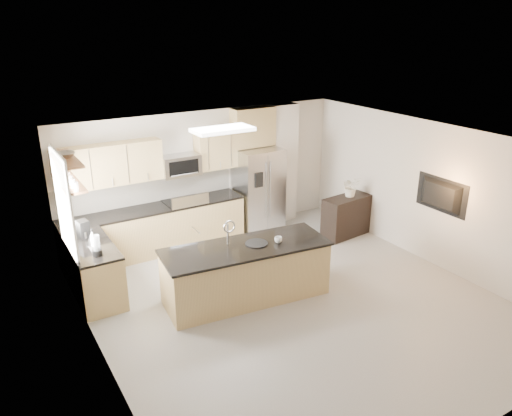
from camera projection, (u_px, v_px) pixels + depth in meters
floor at (294, 302)px, 8.02m from camera, size 6.50×6.50×0.00m
ceiling at (299, 144)px, 7.10m from camera, size 6.00×6.50×0.02m
wall_back at (204, 174)px, 10.17m from camera, size 6.00×0.02×2.60m
wall_front at (486, 337)px, 4.95m from camera, size 6.00×0.02×2.60m
wall_left at (97, 277)px, 6.12m from camera, size 0.02×6.50×2.60m
wall_right at (432, 194)px, 9.00m from camera, size 0.02×6.50×2.60m
back_counter at (155, 229)px, 9.61m from camera, size 3.55×0.66×1.44m
left_counter at (94, 270)px, 8.05m from camera, size 0.66×1.50×0.92m
range at (186, 223)px, 9.91m from camera, size 0.76×0.64×1.14m
upper_cabinets at (143, 160)px, 9.22m from camera, size 3.50×0.33×0.75m
microwave at (180, 165)px, 9.60m from camera, size 0.76×0.40×0.40m
refrigerator at (258, 190)px, 10.52m from camera, size 0.92×0.78×1.78m
partition_column at (283, 164)px, 10.92m from camera, size 0.60×0.30×2.60m
window at (64, 205)px, 7.49m from camera, size 0.04×1.15×1.65m
shelf_lower at (69, 183)px, 7.52m from camera, size 0.30×1.20×0.04m
shelf_upper at (65, 159)px, 7.39m from camera, size 0.30×1.20×0.04m
ceiling_fixture at (223, 130)px, 8.21m from camera, size 1.00×0.50×0.06m
island at (246, 272)px, 7.99m from camera, size 2.75×1.24×1.34m
credenza at (346, 216)px, 10.38m from camera, size 1.10×0.56×0.85m
cup at (278, 240)px, 7.94m from camera, size 0.16×0.16×0.10m
platter at (257, 243)px, 7.91m from camera, size 0.44×0.44×0.02m
blender at (97, 247)px, 7.47m from camera, size 0.14×0.14×0.33m
kettle at (93, 237)px, 7.87m from camera, size 0.21×0.21×0.26m
coffee_maker at (83, 230)px, 8.07m from camera, size 0.19×0.22×0.30m
bowl at (64, 154)px, 7.40m from camera, size 0.43×0.43×0.10m
flower_vase at (351, 182)px, 10.17m from camera, size 0.65×0.58×0.63m
television at (438, 196)px, 8.78m from camera, size 0.14×1.08×0.62m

